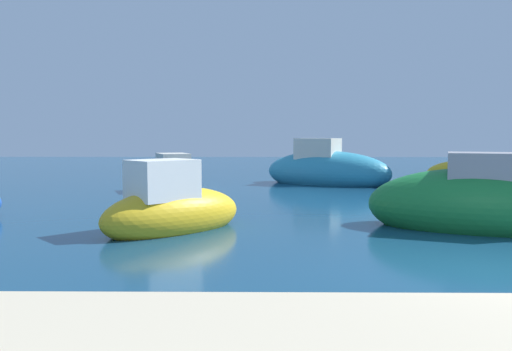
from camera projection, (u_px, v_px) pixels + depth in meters
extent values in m
ellipsoid|color=white|center=(425.00, 191.00, 15.91)|extent=(3.13, 3.02, 0.96)
cube|color=brown|center=(425.00, 180.00, 15.88)|extent=(1.06, 1.07, 0.08)
ellipsoid|color=white|center=(171.00, 181.00, 18.55)|extent=(2.89, 4.37, 1.25)
cube|color=beige|center=(173.00, 162.00, 18.19)|extent=(1.46, 1.68, 0.64)
ellipsoid|color=gold|center=(174.00, 215.00, 10.61)|extent=(3.30, 3.25, 1.18)
cube|color=white|center=(162.00, 180.00, 10.37)|extent=(1.60, 1.59, 0.83)
ellipsoid|color=#197233|center=(477.00, 208.00, 10.75)|extent=(4.94, 3.34, 1.69)
cube|color=gray|center=(497.00, 169.00, 10.55)|extent=(2.22, 1.75, 0.67)
ellipsoid|color=teal|center=(327.00, 172.00, 20.69)|extent=(5.61, 4.22, 1.77)
cube|color=beige|center=(318.00, 149.00, 20.81)|extent=(2.05, 1.92, 0.87)
ellipsoid|color=gold|center=(474.00, 174.00, 21.48)|extent=(4.05, 3.21, 1.24)
cube|color=brown|center=(474.00, 165.00, 21.45)|extent=(1.24, 1.35, 0.08)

